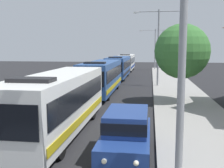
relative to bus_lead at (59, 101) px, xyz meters
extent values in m
cube|color=silver|center=(0.00, 0.02, 0.01)|extent=(2.50, 10.50, 2.70)
cube|color=black|center=(1.27, 0.02, 0.36)|extent=(0.04, 9.66, 1.00)
cube|color=black|center=(-1.27, 0.02, 0.36)|extent=(0.04, 9.66, 1.00)
cube|color=black|center=(0.00, -5.25, 0.31)|extent=(2.30, 0.04, 1.20)
cube|color=gold|center=(1.28, 0.02, -0.79)|extent=(0.03, 9.98, 0.36)
cube|color=black|center=(0.00, -3.13, 1.44)|extent=(1.75, 0.90, 0.16)
cylinder|color=black|center=(1.10, -3.23, -1.19)|extent=(0.28, 1.00, 1.00)
cylinder|color=black|center=(-1.10, -3.23, -1.19)|extent=(0.28, 1.00, 1.00)
cylinder|color=black|center=(1.10, 2.91, -1.19)|extent=(0.28, 1.00, 1.00)
cylinder|color=black|center=(-1.10, 2.91, -1.19)|extent=(0.28, 1.00, 1.00)
cube|color=#284C8C|center=(0.00, 12.36, 0.01)|extent=(2.50, 10.86, 2.70)
cube|color=black|center=(1.27, 12.36, 0.36)|extent=(0.04, 9.99, 1.00)
cube|color=black|center=(-1.27, 12.36, 0.36)|extent=(0.04, 9.99, 1.00)
cube|color=black|center=(0.00, 6.91, 0.31)|extent=(2.30, 0.04, 1.20)
cube|color=gold|center=(1.28, 12.36, -0.79)|extent=(0.03, 10.32, 0.36)
cube|color=black|center=(0.00, 9.11, 1.44)|extent=(1.75, 0.90, 0.16)
cylinder|color=black|center=(1.10, 9.00, -1.19)|extent=(0.28, 1.00, 1.00)
cylinder|color=black|center=(-1.10, 9.00, -1.19)|extent=(0.28, 1.00, 1.00)
cylinder|color=black|center=(1.10, 15.35, -1.19)|extent=(0.28, 1.00, 1.00)
cylinder|color=black|center=(-1.10, 15.35, -1.19)|extent=(0.28, 1.00, 1.00)
cube|color=#284C8C|center=(0.00, 25.73, 0.01)|extent=(2.50, 10.95, 2.70)
cube|color=black|center=(1.27, 25.73, 0.36)|extent=(0.04, 10.08, 1.00)
cube|color=black|center=(-1.27, 25.73, 0.36)|extent=(0.04, 10.08, 1.00)
cube|color=black|center=(0.00, 20.24, 0.31)|extent=(2.30, 0.04, 1.20)
cube|color=black|center=(1.28, 25.73, -0.79)|extent=(0.03, 10.41, 0.36)
cube|color=black|center=(0.00, 22.45, 1.44)|extent=(1.75, 0.90, 0.16)
cylinder|color=black|center=(1.10, 22.34, -1.19)|extent=(0.28, 1.00, 1.00)
cylinder|color=black|center=(-1.10, 22.34, -1.19)|extent=(0.28, 1.00, 1.00)
cylinder|color=black|center=(1.10, 28.74, -1.19)|extent=(0.28, 1.00, 1.00)
cylinder|color=black|center=(-1.10, 28.74, -1.19)|extent=(0.28, 1.00, 1.00)
cube|color=silver|center=(0.00, 38.95, 0.01)|extent=(2.50, 10.50, 2.70)
cube|color=black|center=(1.27, 38.95, 0.36)|extent=(0.04, 9.66, 1.00)
cube|color=black|center=(-1.27, 38.95, 0.36)|extent=(0.04, 9.66, 1.00)
cube|color=black|center=(0.00, 33.67, 0.31)|extent=(2.30, 0.04, 1.20)
cube|color=navy|center=(1.28, 38.95, -0.79)|extent=(0.03, 9.98, 0.36)
cube|color=black|center=(0.00, 35.79, 1.44)|extent=(1.75, 0.90, 0.16)
cylinder|color=black|center=(1.10, 35.69, -1.19)|extent=(0.28, 1.00, 1.00)
cylinder|color=black|center=(-1.10, 35.69, -1.19)|extent=(0.28, 1.00, 1.00)
cylinder|color=black|center=(1.10, 41.83, -1.19)|extent=(0.28, 1.00, 1.00)
cylinder|color=black|center=(-1.10, 41.83, -1.19)|extent=(0.28, 1.00, 1.00)
cube|color=navy|center=(3.70, -2.74, -0.99)|extent=(1.84, 4.54, 0.80)
cube|color=navy|center=(3.70, -2.59, -0.19)|extent=(1.62, 2.63, 0.80)
cube|color=black|center=(3.70, -2.59, -0.19)|extent=(1.66, 2.73, 0.44)
sphere|color=#F9EFCC|center=(3.19, -5.04, -0.89)|extent=(0.18, 0.18, 0.18)
sphere|color=#F9EFCC|center=(4.20, -5.04, -0.89)|extent=(0.18, 0.18, 0.18)
cylinder|color=black|center=(2.88, -4.15, -1.34)|extent=(0.22, 0.70, 0.70)
cylinder|color=black|center=(4.52, -4.15, -1.34)|extent=(0.22, 0.70, 0.70)
cylinder|color=black|center=(2.88, -1.34, -1.34)|extent=(0.22, 0.70, 0.70)
cylinder|color=black|center=(4.52, -1.34, -1.34)|extent=(0.22, 0.70, 0.70)
cylinder|color=gray|center=(5.40, -5.93, 2.45)|extent=(0.20, 0.20, 7.98)
cylinder|color=gray|center=(5.40, 17.83, 2.64)|extent=(0.20, 0.20, 8.37)
cylinder|color=gray|center=(4.14, 17.83, 6.63)|extent=(2.51, 0.10, 0.10)
cube|color=silver|center=(2.89, 17.83, 6.55)|extent=(0.56, 0.28, 0.16)
cylinder|color=gray|center=(6.65, 17.83, 6.63)|extent=(2.51, 0.10, 0.10)
cube|color=silver|center=(7.91, 17.83, 6.55)|extent=(0.56, 0.28, 0.16)
cylinder|color=gray|center=(5.40, 41.58, 2.38)|extent=(0.20, 0.20, 7.84)
cylinder|color=gray|center=(3.96, 41.58, 6.10)|extent=(2.87, 0.10, 0.10)
cube|color=silver|center=(2.53, 41.58, 6.02)|extent=(0.56, 0.28, 0.16)
cylinder|color=gray|center=(6.83, 41.58, 6.10)|extent=(2.87, 0.10, 0.10)
cube|color=silver|center=(8.27, 41.58, 6.02)|extent=(0.56, 0.28, 0.16)
cylinder|color=#4C3823|center=(6.97, 8.55, -0.41)|extent=(0.32, 0.32, 2.26)
sphere|color=#387033|center=(6.97, 8.55, 2.41)|extent=(4.23, 4.23, 4.23)
camera|label=1|loc=(4.60, -13.14, 2.68)|focal=43.69mm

